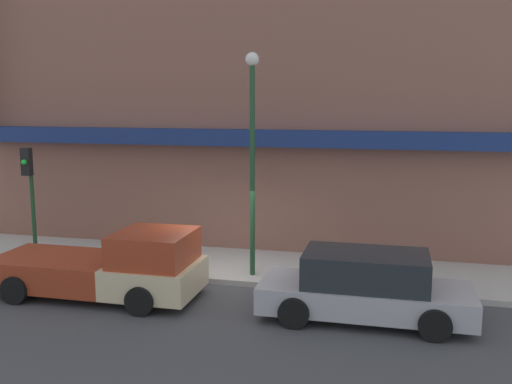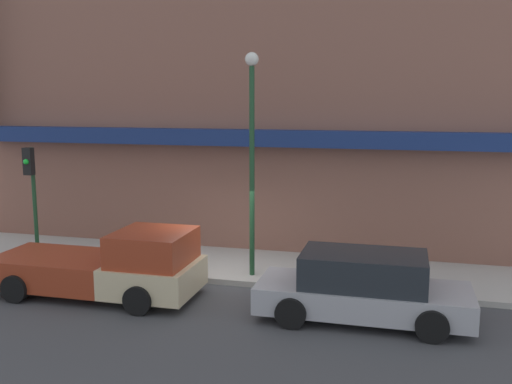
{
  "view_description": "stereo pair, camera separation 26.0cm",
  "coord_description": "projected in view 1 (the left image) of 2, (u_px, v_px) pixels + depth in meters",
  "views": [
    {
      "loc": [
        4.42,
        -14.05,
        4.93
      ],
      "look_at": [
        0.73,
        1.29,
        2.35
      ],
      "focal_mm": 40.0,
      "sensor_mm": 36.0,
      "label": 1
    },
    {
      "loc": [
        4.67,
        -13.98,
        4.93
      ],
      "look_at": [
        0.73,
        1.29,
        2.35
      ],
      "focal_mm": 40.0,
      "sensor_mm": 36.0,
      "label": 2
    }
  ],
  "objects": [
    {
      "name": "parked_car",
      "position": [
        365.0,
        287.0,
        12.83
      ],
      "size": [
        4.74,
        2.03,
        1.55
      ],
      "rotation": [
        0.0,
        0.0,
        0.02
      ],
      "color": "#ADADB2",
      "rests_on": "ground"
    },
    {
      "name": "ground_plane",
      "position": [
        218.0,
        285.0,
        15.29
      ],
      "size": [
        80.0,
        80.0,
        0.0
      ],
      "primitive_type": "plane",
      "color": "#424244"
    },
    {
      "name": "traffic_light",
      "position": [
        30.0,
        183.0,
        16.74
      ],
      "size": [
        0.28,
        0.42,
        3.37
      ],
      "color": "#1E4728",
      "rests_on": "sidewalk"
    },
    {
      "name": "pickup_truck",
      "position": [
        110.0,
        267.0,
        14.27
      ],
      "size": [
        5.3,
        2.24,
        1.74
      ],
      "rotation": [
        0.0,
        0.0,
        0.03
      ],
      "color": "beige",
      "rests_on": "ground"
    },
    {
      "name": "fire_hydrant",
      "position": [
        394.0,
        274.0,
        14.5
      ],
      "size": [
        0.22,
        0.22,
        0.73
      ],
      "color": "yellow",
      "rests_on": "sidewalk"
    },
    {
      "name": "street_lamp",
      "position": [
        252.0,
        140.0,
        15.09
      ],
      "size": [
        0.36,
        0.36,
        5.98
      ],
      "color": "#1E4728",
      "rests_on": "sidewalk"
    },
    {
      "name": "building",
      "position": [
        258.0,
        75.0,
        18.88
      ],
      "size": [
        19.8,
        3.8,
        11.48
      ],
      "color": "brown",
      "rests_on": "ground"
    },
    {
      "name": "sidewalk",
      "position": [
        234.0,
        265.0,
        16.82
      ],
      "size": [
        36.0,
        3.22,
        0.15
      ],
      "color": "#B7B2A8",
      "rests_on": "ground"
    }
  ]
}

